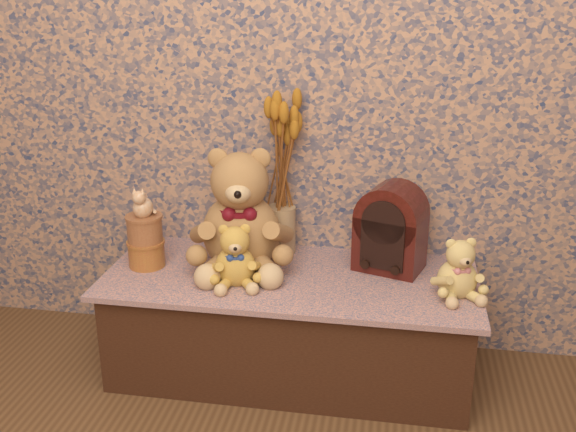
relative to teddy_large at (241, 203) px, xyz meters
name	(u,v)px	position (x,y,z in m)	size (l,w,h in m)	color
display_shelf	(290,323)	(0.19, -0.07, -0.43)	(1.31, 0.57, 0.39)	#3A4E78
teddy_large	(241,203)	(0.00, 0.00, 0.00)	(0.37, 0.44, 0.47)	olive
teddy_medium	(235,251)	(0.02, -0.16, -0.12)	(0.18, 0.22, 0.23)	#B47A33
teddy_small	(458,265)	(0.76, -0.12, -0.13)	(0.17, 0.20, 0.22)	#D6B966
cathedral_radio	(391,227)	(0.53, 0.05, -0.08)	(0.23, 0.17, 0.32)	#37100A
ceramic_vase	(281,230)	(0.12, 0.13, -0.14)	(0.11, 0.11, 0.18)	tan
dried_stalks	(281,149)	(0.12, 0.13, 0.17)	(0.23, 0.23, 0.45)	#AE6A1B
biscuit_tin_lower	(147,254)	(-0.34, -0.08, -0.19)	(0.13, 0.13, 0.09)	gold
biscuit_tin_upper	(145,229)	(-0.34, -0.08, -0.09)	(0.13, 0.13, 0.10)	tan
cat_figurine	(142,201)	(-0.34, -0.08, 0.01)	(0.08, 0.09, 0.11)	silver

